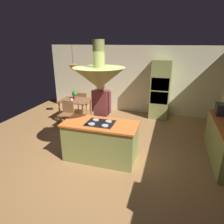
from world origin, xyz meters
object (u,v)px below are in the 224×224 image
at_px(kitchen_island, 101,141).
at_px(person_at_island, 101,109).
at_px(potted_plant_on_table, 75,94).
at_px(cup_on_table, 72,100).
at_px(chair_facing_island, 67,112).
at_px(chair_by_back_wall, 83,102).
at_px(oven_tower, 160,90).
at_px(dining_table, 75,103).

relative_size(kitchen_island, person_at_island, 0.99).
height_order(kitchen_island, potted_plant_on_table, potted_plant_on_table).
bearing_deg(cup_on_table, kitchen_island, -47.68).
xyz_separation_m(chair_facing_island, chair_by_back_wall, (0.00, 1.25, 0.00)).
bearing_deg(oven_tower, chair_by_back_wall, -169.53).
relative_size(chair_by_back_wall, cup_on_table, 9.67).
bearing_deg(kitchen_island, potted_plant_on_table, 128.65).
bearing_deg(person_at_island, oven_tower, 63.03).
bearing_deg(chair_facing_island, cup_on_table, 93.78).
relative_size(dining_table, person_at_island, 0.57).
xyz_separation_m(kitchen_island, chair_by_back_wall, (-1.70, 2.73, 0.04)).
relative_size(oven_tower, chair_facing_island, 2.41).
xyz_separation_m(person_at_island, cup_on_table, (-1.52, 1.23, -0.21)).
relative_size(chair_facing_island, cup_on_table, 9.67).
bearing_deg(kitchen_island, chair_facing_island, 139.07).
bearing_deg(potted_plant_on_table, kitchen_island, -51.35).
xyz_separation_m(oven_tower, dining_table, (-2.80, -1.14, -0.40)).
bearing_deg(potted_plant_on_table, oven_tower, 20.72).
bearing_deg(chair_by_back_wall, oven_tower, -169.53).
bearing_deg(chair_facing_island, potted_plant_on_table, 92.94).
bearing_deg(person_at_island, potted_plant_on_table, 135.55).
bearing_deg(dining_table, oven_tower, 22.21).
distance_m(chair_facing_island, chair_by_back_wall, 1.25).
xyz_separation_m(kitchen_island, chair_facing_island, (-1.70, 1.47, 0.04)).
height_order(dining_table, chair_facing_island, chair_facing_island).
relative_size(dining_table, potted_plant_on_table, 3.36).
bearing_deg(person_at_island, chair_by_back_wall, 125.99).
bearing_deg(cup_on_table, dining_table, 82.13).
height_order(oven_tower, potted_plant_on_table, oven_tower).
xyz_separation_m(oven_tower, chair_facing_island, (-2.80, -1.77, -0.55)).
bearing_deg(chair_facing_island, dining_table, 90.00).
xyz_separation_m(chair_by_back_wall, cup_on_table, (-0.03, -0.83, 0.30)).
relative_size(dining_table, chair_by_back_wall, 1.16).
xyz_separation_m(chair_facing_island, cup_on_table, (-0.03, 0.42, 0.30)).
relative_size(chair_facing_island, chair_by_back_wall, 1.00).
height_order(dining_table, person_at_island, person_at_island).
xyz_separation_m(chair_facing_island, potted_plant_on_table, (-0.04, 0.70, 0.42)).
xyz_separation_m(oven_tower, chair_by_back_wall, (-2.80, -0.52, -0.55)).
bearing_deg(potted_plant_on_table, cup_on_table, -88.36).
bearing_deg(kitchen_island, cup_on_table, 132.32).
bearing_deg(oven_tower, person_at_island, -116.97).
bearing_deg(potted_plant_on_table, dining_table, -62.97).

